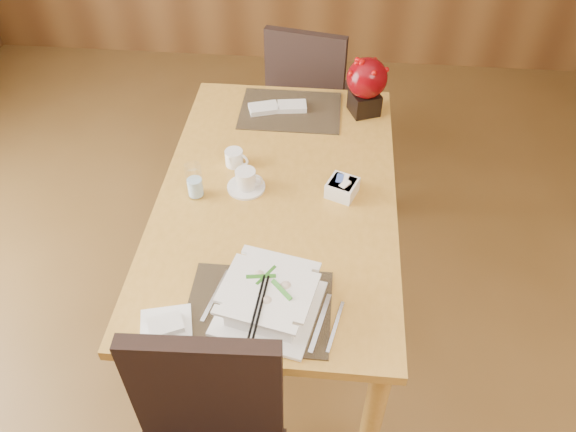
# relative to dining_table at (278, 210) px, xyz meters

# --- Properties ---
(ground) EXTENTS (6.00, 6.00, 0.00)m
(ground) POSITION_rel_dining_table_xyz_m (0.00, -0.60, -0.65)
(ground) COLOR brown
(ground) RESTS_ON ground
(dining_table) EXTENTS (0.90, 1.50, 0.75)m
(dining_table) POSITION_rel_dining_table_xyz_m (0.00, 0.00, 0.00)
(dining_table) COLOR gold
(dining_table) RESTS_ON ground
(placemat_near) EXTENTS (0.45, 0.33, 0.01)m
(placemat_near) POSITION_rel_dining_table_xyz_m (0.00, -0.55, 0.10)
(placemat_near) COLOR black
(placemat_near) RESTS_ON dining_table
(placemat_far) EXTENTS (0.45, 0.33, 0.01)m
(placemat_far) POSITION_rel_dining_table_xyz_m (0.00, 0.55, 0.10)
(placemat_far) COLOR black
(placemat_far) RESTS_ON dining_table
(soup_setting) EXTENTS (0.35, 0.35, 0.12)m
(soup_setting) POSITION_rel_dining_table_xyz_m (0.03, -0.55, 0.16)
(soup_setting) COLOR white
(soup_setting) RESTS_ON dining_table
(coffee_cup) EXTENTS (0.15, 0.15, 0.08)m
(coffee_cup) POSITION_rel_dining_table_xyz_m (-0.12, 0.01, 0.13)
(coffee_cup) COLOR white
(coffee_cup) RESTS_ON dining_table
(water_glass) EXTENTS (0.07, 0.07, 0.14)m
(water_glass) POSITION_rel_dining_table_xyz_m (-0.30, -0.05, 0.17)
(water_glass) COLOR white
(water_glass) RESTS_ON dining_table
(creamer_jug) EXTENTS (0.12, 0.12, 0.07)m
(creamer_jug) POSITION_rel_dining_table_xyz_m (-0.19, 0.15, 0.13)
(creamer_jug) COLOR white
(creamer_jug) RESTS_ON dining_table
(sugar_caddy) EXTENTS (0.13, 0.13, 0.06)m
(sugar_caddy) POSITION_rel_dining_table_xyz_m (0.24, 0.01, 0.13)
(sugar_caddy) COLOR white
(sugar_caddy) RESTS_ON dining_table
(berry_decor) EXTENTS (0.18, 0.18, 0.26)m
(berry_decor) POSITION_rel_dining_table_xyz_m (0.33, 0.57, 0.24)
(berry_decor) COLOR black
(berry_decor) RESTS_ON dining_table
(napkins_far) EXTENTS (0.27, 0.14, 0.02)m
(napkins_far) POSITION_rel_dining_table_xyz_m (-0.05, 0.55, 0.11)
(napkins_far) COLOR white
(napkins_far) RESTS_ON dining_table
(bread_plate) EXTENTS (0.19, 0.19, 0.01)m
(bread_plate) POSITION_rel_dining_table_xyz_m (-0.27, -0.65, 0.10)
(bread_plate) COLOR white
(bread_plate) RESTS_ON dining_table
(far_chair) EXTENTS (0.51, 0.51, 0.93)m
(far_chair) POSITION_rel_dining_table_xyz_m (0.06, 1.07, -0.13)
(far_chair) COLOR black
(far_chair) RESTS_ON ground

